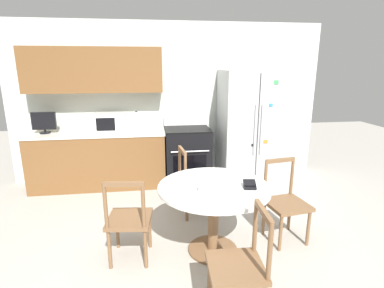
% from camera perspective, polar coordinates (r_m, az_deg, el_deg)
% --- Properties ---
extents(ground_plane, '(14.00, 14.00, 0.00)m').
position_cam_1_polar(ground_plane, '(3.13, -0.52, -22.86)').
color(ground_plane, '#B2ADA3').
extents(back_wall, '(5.20, 0.44, 2.60)m').
position_cam_1_polar(back_wall, '(5.07, -7.86, 9.33)').
color(back_wall, silver).
rests_on(back_wall, ground_plane).
extents(kitchen_counter, '(2.11, 0.64, 0.90)m').
position_cam_1_polar(kitchen_counter, '(5.04, -17.22, -2.76)').
color(kitchen_counter, brown).
rests_on(kitchen_counter, ground_plane).
extents(refrigerator, '(0.95, 0.80, 1.84)m').
position_cam_1_polar(refrigerator, '(5.02, 10.88, 3.10)').
color(refrigerator, '#B2B5BA').
rests_on(refrigerator, ground_plane).
extents(oven_range, '(0.72, 0.68, 1.08)m').
position_cam_1_polar(oven_range, '(4.97, -0.90, -2.10)').
color(oven_range, black).
rests_on(oven_range, ground_plane).
extents(microwave, '(0.48, 0.36, 0.28)m').
position_cam_1_polar(microwave, '(4.91, -15.36, 4.04)').
color(microwave, white).
rests_on(microwave, kitchen_counter).
extents(countertop_tv, '(0.35, 0.16, 0.33)m').
position_cam_1_polar(countertop_tv, '(5.09, -26.36, 3.77)').
color(countertop_tv, black).
rests_on(countertop_tv, kitchen_counter).
extents(counter_bottle, '(0.08, 0.08, 0.31)m').
position_cam_1_polar(counter_bottle, '(4.85, -10.48, 3.92)').
color(counter_bottle, silver).
rests_on(counter_bottle, kitchen_counter).
extents(dining_table, '(1.13, 1.13, 0.74)m').
position_cam_1_polar(dining_table, '(3.10, 4.15, -10.59)').
color(dining_table, white).
rests_on(dining_table, ground_plane).
extents(dining_chair_near, '(0.44, 0.44, 0.90)m').
position_cam_1_polar(dining_chair_near, '(2.48, 9.06, -22.02)').
color(dining_chair_near, brown).
rests_on(dining_chair_near, ground_plane).
extents(dining_chair_left, '(0.47, 0.47, 0.90)m').
position_cam_1_polar(dining_chair_left, '(3.10, -11.92, -14.00)').
color(dining_chair_left, brown).
rests_on(dining_chair_left, ground_plane).
extents(dining_chair_far, '(0.46, 0.46, 0.90)m').
position_cam_1_polar(dining_chair_far, '(3.91, 0.49, -7.39)').
color(dining_chair_far, brown).
rests_on(dining_chair_far, ground_plane).
extents(dining_chair_right, '(0.48, 0.48, 0.90)m').
position_cam_1_polar(dining_chair_right, '(3.53, 17.35, -10.65)').
color(dining_chair_right, brown).
rests_on(dining_chair_right, ground_plane).
extents(candle_glass, '(0.09, 0.09, 0.08)m').
position_cam_1_polar(candle_glass, '(2.88, 2.11, -8.44)').
color(candle_glass, silver).
rests_on(candle_glass, dining_table).
extents(folded_napkin, '(0.16, 0.09, 0.05)m').
position_cam_1_polar(folded_napkin, '(3.17, -0.03, -6.43)').
color(folded_napkin, silver).
rests_on(folded_napkin, dining_table).
extents(wallet, '(0.14, 0.14, 0.07)m').
position_cam_1_polar(wallet, '(3.03, 10.92, -7.70)').
color(wallet, black).
rests_on(wallet, dining_table).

